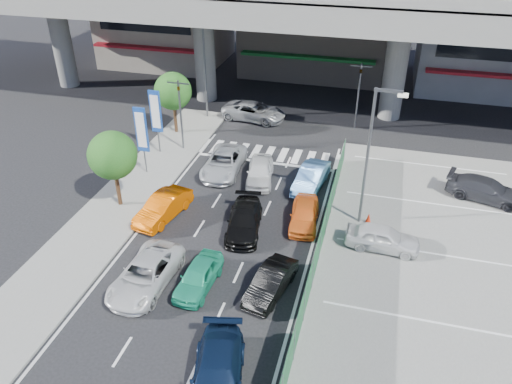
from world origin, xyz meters
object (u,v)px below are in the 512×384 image
(street_lamp_left, at_px, (207,61))
(parked_sedan_dgrey, at_px, (486,190))
(taxi_teal_mid, at_px, (198,276))
(wagon_silver_front_left, at_px, (224,162))
(signboard_far, at_px, (156,113))
(tree_near, at_px, (112,156))
(sedan_white_mid_left, at_px, (146,274))
(sedan_white_front_mid, at_px, (260,171))
(signboard_near, at_px, (142,132))
(traffic_light_right, at_px, (360,80))
(traffic_light_left, at_px, (179,98))
(crossing_wagon_silver, at_px, (254,111))
(street_lamp_right, at_px, (372,147))
(taxi_orange_right, at_px, (304,214))
(taxi_orange_left, at_px, (163,207))
(kei_truck_front_right, at_px, (311,178))
(traffic_cone, at_px, (368,218))
(minivan_navy_back, at_px, (217,375))
(hatch_black_mid_right, at_px, (271,282))
(tree_far, at_px, (173,91))
(sedan_black_mid, at_px, (244,221))
(parked_sedan_white, at_px, (382,238))

(street_lamp_left, height_order, parked_sedan_dgrey, street_lamp_left)
(taxi_teal_mid, xyz_separation_m, wagon_silver_front_left, (-2.38, 11.03, 0.07))
(signboard_far, relative_size, tree_near, 0.98)
(sedan_white_mid_left, distance_m, sedan_white_front_mid, 11.39)
(signboard_near, distance_m, wagon_silver_front_left, 5.67)
(street_lamp_left, bearing_deg, signboard_near, -94.99)
(traffic_light_right, xyz_separation_m, taxi_teal_mid, (-5.44, -20.43, -3.32))
(signboard_far, height_order, sedan_white_mid_left, signboard_far)
(traffic_light_left, height_order, street_lamp_left, street_lamp_left)
(traffic_light_left, xyz_separation_m, crossing_wagon_silver, (3.54, 6.56, -3.22))
(street_lamp_left, distance_m, sedan_white_mid_left, 20.80)
(street_lamp_right, distance_m, taxi_orange_right, 5.31)
(sedan_white_mid_left, bearing_deg, wagon_silver_front_left, 92.07)
(taxi_orange_left, relative_size, kei_truck_front_right, 1.00)
(street_lamp_right, distance_m, sedan_white_mid_left, 13.13)
(traffic_light_right, distance_m, wagon_silver_front_left, 12.64)
(street_lamp_left, xyz_separation_m, traffic_cone, (13.84, -12.08, -4.38))
(parked_sedan_dgrey, bearing_deg, tree_near, 122.38)
(street_lamp_left, bearing_deg, street_lamp_right, -41.63)
(minivan_navy_back, relative_size, taxi_orange_left, 1.14)
(street_lamp_right, xyz_separation_m, hatch_black_mid_right, (-3.69, -6.96, -4.16))
(sedan_white_mid_left, xyz_separation_m, traffic_cone, (9.90, 7.93, -0.28))
(taxi_teal_mid, height_order, crossing_wagon_silver, crossing_wagon_silver)
(tree_far, bearing_deg, signboard_far, -86.74)
(taxi_orange_right, height_order, wagon_silver_front_left, wagon_silver_front_left)
(taxi_teal_mid, bearing_deg, street_lamp_left, 111.31)
(street_lamp_right, bearing_deg, sedan_black_mid, -158.56)
(hatch_black_mid_right, distance_m, parked_sedan_white, 6.80)
(kei_truck_front_right, height_order, traffic_cone, kei_truck_front_right)
(signboard_near, relative_size, tree_far, 0.98)
(sedan_white_front_mid, distance_m, traffic_cone, 7.83)
(signboard_near, xyz_separation_m, tree_far, (-0.60, 6.51, 0.32))
(signboard_far, xyz_separation_m, parked_sedan_white, (15.95, -7.20, -2.34))
(street_lamp_left, relative_size, taxi_orange_right, 2.10)
(taxi_teal_mid, height_order, wagon_silver_front_left, wagon_silver_front_left)
(taxi_orange_left, bearing_deg, sedan_black_mid, 11.61)
(taxi_orange_left, height_order, wagon_silver_front_left, same)
(traffic_light_right, relative_size, wagon_silver_front_left, 1.05)
(signboard_far, bearing_deg, sedan_white_front_mid, -13.73)
(tree_far, relative_size, sedan_white_mid_left, 0.99)
(signboard_near, distance_m, taxi_orange_right, 11.83)
(sedan_white_mid_left, height_order, parked_sedan_white, parked_sedan_white)
(traffic_light_left, height_order, traffic_light_right, same)
(signboard_far, height_order, traffic_cone, signboard_far)
(minivan_navy_back, bearing_deg, crossing_wagon_silver, 89.65)
(taxi_orange_right, height_order, parked_sedan_dgrey, parked_sedan_dgrey)
(traffic_light_right, height_order, signboard_near, traffic_light_right)
(tree_near, bearing_deg, parked_sedan_dgrey, 16.72)
(sedan_white_front_mid, relative_size, traffic_cone, 6.12)
(taxi_orange_left, bearing_deg, traffic_cone, 23.41)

